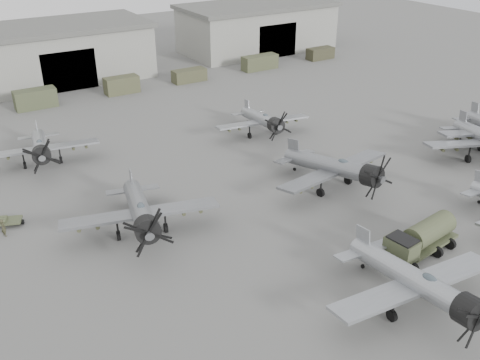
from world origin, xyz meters
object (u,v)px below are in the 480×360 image
(aircraft_mid_2, at_px, (337,168))
(aircraft_near_1, at_px, (420,284))
(fuel_tanker, at_px, (421,237))
(ground_crew, at_px, (3,228))
(aircraft_mid_1, at_px, (141,212))
(aircraft_far_0, at_px, (40,147))
(aircraft_far_1, at_px, (264,120))

(aircraft_mid_2, bearing_deg, aircraft_near_1, -121.01)
(fuel_tanker, height_order, ground_crew, fuel_tanker)
(aircraft_mid_1, relative_size, aircraft_mid_2, 0.99)
(aircraft_far_0, bearing_deg, aircraft_mid_2, -32.09)
(aircraft_mid_1, bearing_deg, aircraft_mid_2, 7.51)
(aircraft_far_0, bearing_deg, fuel_tanker, -46.48)
(aircraft_near_1, bearing_deg, aircraft_far_1, 78.93)
(aircraft_near_1, bearing_deg, ground_crew, 135.93)
(aircraft_mid_1, xyz_separation_m, fuel_tanker, (17.94, -14.08, -0.83))
(aircraft_far_0, relative_size, ground_crew, 7.77)
(aircraft_far_0, bearing_deg, aircraft_mid_1, -68.62)
(ground_crew, bearing_deg, fuel_tanker, -150.05)
(ground_crew, bearing_deg, aircraft_far_0, -50.70)
(aircraft_far_1, bearing_deg, aircraft_far_0, 177.24)
(aircraft_far_1, distance_m, fuel_tanker, 27.20)
(aircraft_mid_2, xyz_separation_m, aircraft_far_1, (1.65, 15.22, -0.34))
(aircraft_far_1, xyz_separation_m, fuel_tanker, (-3.08, -27.02, -0.52))
(aircraft_mid_1, height_order, aircraft_far_1, aircraft_mid_1)
(aircraft_near_1, height_order, aircraft_far_1, aircraft_near_1)
(fuel_tanker, xyz_separation_m, ground_crew, (-27.90, 20.34, -0.79))
(aircraft_mid_2, bearing_deg, fuel_tanker, -104.80)
(ground_crew, bearing_deg, aircraft_near_1, -162.28)
(aircraft_mid_1, xyz_separation_m, aircraft_far_1, (21.02, 12.94, -0.30))
(aircraft_mid_2, xyz_separation_m, fuel_tanker, (-1.43, -11.80, -0.86))
(aircraft_far_0, height_order, aircraft_far_1, aircraft_far_0)
(ground_crew, bearing_deg, aircraft_mid_2, -130.18)
(aircraft_near_1, distance_m, aircraft_far_0, 40.64)
(aircraft_mid_2, height_order, aircraft_far_1, aircraft_mid_2)
(aircraft_mid_1, distance_m, fuel_tanker, 22.82)
(aircraft_near_1, height_order, aircraft_mid_1, aircraft_near_1)
(aircraft_far_0, distance_m, fuel_tanker, 39.19)
(aircraft_far_1, bearing_deg, fuel_tanker, -86.54)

